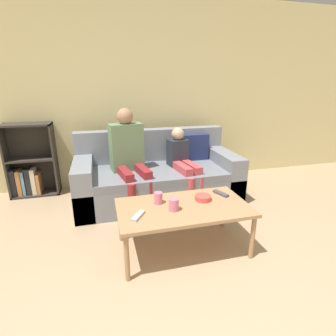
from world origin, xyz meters
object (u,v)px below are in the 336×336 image
Objects in this scene: tv_remote_0 at (221,193)px; snack_bowl at (203,198)px; cup_far at (158,198)px; bookshelf at (30,167)px; couch at (157,177)px; cup_near at (174,205)px; person_child at (183,161)px; tv_remote_1 at (138,216)px; coffee_table at (183,210)px; person_adult at (129,152)px.

snack_bowl reaches higher than tv_remote_0.
cup_far is at bearing 174.75° from snack_bowl.
cup_far is at bearing -49.21° from bookshelf.
couch reaches higher than cup_near.
couch is 19.46× the size of cup_far.
tv_remote_1 is (-0.74, -1.12, -0.08)m from person_child.
coffee_table is 1.18m from person_adult.
person_child is at bearing 83.35° from snack_bowl.
bookshelf is 2.14m from cup_far.
person_adult is 6.74× the size of tv_remote_0.
person_child is at bearing -26.51° from couch.
tv_remote_1 is at bearing 173.80° from tv_remote_0.
person_adult is 1.24m from tv_remote_0.
cup_near is (-0.43, -1.08, -0.03)m from person_child.
cup_near is 0.63× the size of tv_remote_1.
cup_far is at bearing -128.38° from person_child.
coffee_table is (1.60, -1.73, 0.01)m from bookshelf.
cup_near is 0.57m from tv_remote_0.
tv_remote_1 is at bearing -56.96° from bookshelf.
bookshelf is 2.35m from coffee_table.
person_adult is at bearing 107.38° from coffee_table.
cup_near is 0.32m from tv_remote_1.
snack_bowl is at bearing -105.38° from person_child.
person_adult is (1.26, -0.63, 0.29)m from bookshelf.
coffee_table is 11.05× the size of cup_far.
couch is 1.26m from cup_near.
cup_near is at bearing -96.03° from couch.
person_adult is 11.34× the size of cup_far.
bookshelf is 9.29× the size of cup_far.
cup_near reaches higher than coffee_table.
bookshelf is 2.57m from tv_remote_0.
person_adult is 11.23× the size of cup_near.
person_child is 1.06m from cup_far.
bookshelf reaches higher than coffee_table.
bookshelf reaches higher than tv_remote_1.
person_child reaches higher than cup_near.
cup_far is 0.62× the size of tv_remote_1.
snack_bowl is (-0.11, -0.96, -0.06)m from person_child.
coffee_table is 7.71× the size of snack_bowl.
cup_near is (-0.13, -1.23, 0.21)m from couch.
tv_remote_0 is at bearing -92.19° from person_child.
bookshelf is 5.80× the size of tv_remote_1.
cup_near is at bearing 41.93° from tv_remote_1.
bookshelf is at bearing 137.53° from snack_bowl.
couch is 11.57× the size of tv_remote_0.
couch is 1.19m from coffee_table.
cup_far is 0.42m from snack_bowl.
cup_far reaches higher than snack_bowl.
coffee_table is (-0.03, -1.18, 0.12)m from couch.
bookshelf is at bearing 142.95° from person_adult.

